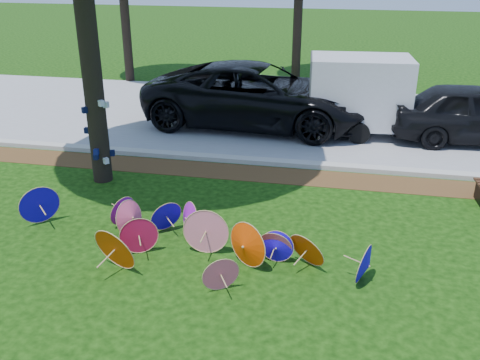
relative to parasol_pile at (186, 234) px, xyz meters
The scene contains 8 objects.
ground 0.79m from the parasol_pile, 73.01° to the right, with size 90.00×90.00×0.00m, color black.
mulch_strip 3.86m from the parasol_pile, 86.97° to the left, with size 90.00×1.00×0.01m, color #472D16.
curb 4.55m from the parasol_pile, 87.44° to the left, with size 90.00×0.30×0.12m, color #B7B5AD.
street 8.70m from the parasol_pile, 88.66° to the left, with size 90.00×8.00×0.01m, color gray.
parasol_pile is the anchor object (origin of this frame).
black_van 7.72m from the parasol_pile, 90.28° to the left, with size 3.12×6.76×1.88m, color black.
dark_pickup 9.66m from the parasol_pile, 49.68° to the left, with size 1.94×4.82×1.64m, color black.
cargo_trailer 8.08m from the parasol_pile, 68.39° to the left, with size 2.77×1.75×2.54m, color silver.
Camera 1 is at (2.36, -7.26, 4.96)m, focal length 40.00 mm.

